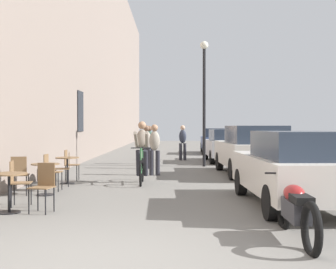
# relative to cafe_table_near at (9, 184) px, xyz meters

# --- Properties ---
(ground_plane) EXTENTS (88.00, 88.00, 0.00)m
(ground_plane) POSITION_rel_cafe_table_near_xyz_m (2.28, -2.92, -0.52)
(ground_plane) COLOR slate
(building_facade_left) EXTENTS (0.54, 68.00, 12.62)m
(building_facade_left) POSITION_rel_cafe_table_near_xyz_m (-1.17, 11.08, 5.79)
(building_facade_left) COLOR gray
(building_facade_left) RESTS_ON ground_plane
(cafe_table_near) EXTENTS (0.64, 0.64, 0.72)m
(cafe_table_near) POSITION_rel_cafe_table_near_xyz_m (0.00, 0.00, 0.00)
(cafe_table_near) COLOR black
(cafe_table_near) RESTS_ON ground_plane
(cafe_chair_near_toward_street) EXTENTS (0.45, 0.45, 0.89)m
(cafe_chair_near_toward_street) POSITION_rel_cafe_table_near_xyz_m (0.60, 0.07, -0.00)
(cafe_chair_near_toward_street) COLOR black
(cafe_chair_near_toward_street) RESTS_ON ground_plane
(cafe_chair_near_toward_wall) EXTENTS (0.44, 0.44, 0.89)m
(cafe_chair_near_toward_wall) POSITION_rel_cafe_table_near_xyz_m (-0.08, 0.64, -0.00)
(cafe_chair_near_toward_wall) COLOR black
(cafe_chair_near_toward_wall) RESTS_ON ground_plane
(cafe_table_mid) EXTENTS (0.64, 0.64, 0.72)m
(cafe_table_mid) POSITION_rel_cafe_table_near_xyz_m (0.07, 2.08, 0.00)
(cafe_table_mid) COLOR black
(cafe_table_mid) RESTS_ON ground_plane
(cafe_chair_mid_toward_street) EXTENTS (0.44, 0.44, 0.89)m
(cafe_chair_mid_toward_street) POSITION_rel_cafe_table_near_xyz_m (-0.50, 2.01, -0.00)
(cafe_chair_mid_toward_street) COLOR black
(cafe_chair_mid_toward_street) RESTS_ON ground_plane
(cafe_chair_mid_toward_wall) EXTENTS (0.39, 0.39, 0.89)m
(cafe_chair_mid_toward_wall) POSITION_rel_cafe_table_near_xyz_m (-0.01, 2.77, -0.00)
(cafe_chair_mid_toward_wall) COLOR black
(cafe_chair_mid_toward_wall) RESTS_ON ground_plane
(cafe_table_far) EXTENTS (0.64, 0.64, 0.72)m
(cafe_table_far) POSITION_rel_cafe_table_near_xyz_m (0.07, 4.16, 0.00)
(cafe_table_far) COLOR black
(cafe_table_far) RESTS_ON ground_plane
(cafe_chair_far_toward_street) EXTENTS (0.46, 0.46, 0.89)m
(cafe_chair_far_toward_street) POSITION_rel_cafe_table_near_xyz_m (0.15, 3.60, -0.00)
(cafe_chair_far_toward_street) COLOR black
(cafe_chair_far_toward_street) RESTS_ON ground_plane
(cafe_chair_far_toward_wall) EXTENTS (0.39, 0.39, 0.89)m
(cafe_chair_far_toward_wall) POSITION_rel_cafe_table_near_xyz_m (-0.00, 4.76, -0.00)
(cafe_chair_far_toward_wall) COLOR black
(cafe_chair_far_toward_wall) RESTS_ON ground_plane
(cyclist_on_bicycle) EXTENTS (0.52, 1.76, 1.74)m
(cyclist_on_bicycle) POSITION_rel_cafe_table_near_xyz_m (2.12, 4.26, 0.29)
(cyclist_on_bicycle) COLOR black
(cyclist_on_bicycle) RESTS_ON ground_plane
(pedestrian_near) EXTENTS (0.35, 0.25, 1.63)m
(pedestrian_near) POSITION_rel_cafe_table_near_xyz_m (2.39, 6.22, 0.40)
(pedestrian_near) COLOR #26262D
(pedestrian_near) RESTS_ON ground_plane
(pedestrian_mid) EXTENTS (0.37, 0.29, 1.61)m
(pedestrian_mid) POSITION_rel_cafe_table_near_xyz_m (2.00, 8.49, 0.38)
(pedestrian_mid) COLOR #26262D
(pedestrian_mid) RESTS_ON ground_plane
(pedestrian_far) EXTENTS (0.37, 0.29, 1.59)m
(pedestrian_far) POSITION_rel_cafe_table_near_xyz_m (2.02, 10.48, 0.37)
(pedestrian_far) COLOR #26262D
(pedestrian_far) RESTS_ON ground_plane
(pedestrian_furthest) EXTENTS (0.36, 0.27, 1.63)m
(pedestrian_furthest) POSITION_rel_cafe_table_near_xyz_m (3.45, 12.62, 0.39)
(pedestrian_furthest) COLOR #26262D
(pedestrian_furthest) RESTS_ON ground_plane
(street_lamp) EXTENTS (0.32, 0.32, 4.90)m
(street_lamp) POSITION_rel_cafe_table_near_xyz_m (4.21, 9.41, 2.59)
(street_lamp) COLOR black
(street_lamp) RESTS_ON ground_plane
(parked_car_nearest) EXTENTS (1.84, 4.18, 1.47)m
(parked_car_nearest) POSITION_rel_cafe_table_near_xyz_m (5.34, 0.65, 0.24)
(parked_car_nearest) COLOR beige
(parked_car_nearest) RESTS_ON ground_plane
(parked_car_second) EXTENTS (1.99, 4.51, 1.59)m
(parked_car_second) POSITION_rel_cafe_table_near_xyz_m (5.53, 6.31, 0.30)
(parked_car_second) COLOR beige
(parked_car_second) RESTS_ON ground_plane
(parked_car_third) EXTENTS (1.79, 4.10, 1.45)m
(parked_car_third) POSITION_rel_cafe_table_near_xyz_m (5.36, 11.65, 0.23)
(parked_car_third) COLOR #B7B7BC
(parked_car_third) RESTS_ON ground_plane
(parked_car_fourth) EXTENTS (1.87, 4.17, 1.46)m
(parked_car_fourth) POSITION_rel_cafe_table_near_xyz_m (5.54, 17.84, 0.24)
(parked_car_fourth) COLOR #384C84
(parked_car_fourth) RESTS_ON ground_plane
(parked_motorcycle) EXTENTS (0.62, 2.15, 0.92)m
(parked_motorcycle) POSITION_rel_cafe_table_near_xyz_m (4.66, -1.86, -0.12)
(parked_motorcycle) COLOR black
(parked_motorcycle) RESTS_ON ground_plane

